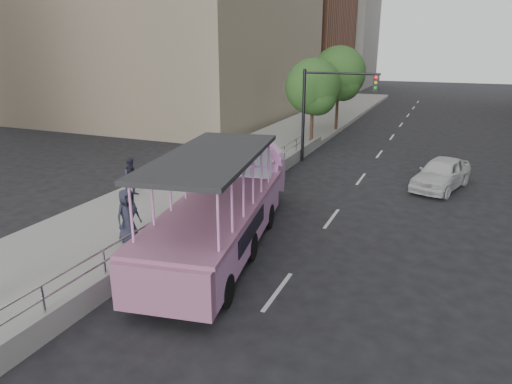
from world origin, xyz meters
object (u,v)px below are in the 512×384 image
(car, at_px, (441,173))
(street_tree_near, at_px, (314,89))
(pedestrian_far, at_px, (128,216))
(street_tree_far, at_px, (340,76))
(duck_boat, at_px, (226,207))
(parking_sign, at_px, (232,170))
(pedestrian_mid, at_px, (132,177))
(traffic_signal, at_px, (325,101))

(car, height_order, street_tree_near, street_tree_near)
(car, xyz_separation_m, pedestrian_far, (-9.11, -11.23, 0.46))
(street_tree_far, bearing_deg, pedestrian_far, -93.20)
(duck_boat, height_order, parking_sign, duck_boat)
(pedestrian_far, relative_size, parking_sign, 0.66)
(pedestrian_mid, xyz_separation_m, parking_sign, (4.32, 0.77, 0.59))
(duck_boat, height_order, car, duck_boat)
(parking_sign, xyz_separation_m, street_tree_near, (-0.30, 12.53, 2.12))
(pedestrian_mid, relative_size, pedestrian_far, 0.91)
(duck_boat, xyz_separation_m, car, (6.48, 9.41, -0.53))
(car, xyz_separation_m, traffic_signal, (-6.41, 2.63, 2.77))
(pedestrian_mid, distance_m, pedestrian_far, 4.93)
(street_tree_near, bearing_deg, duck_boat, -84.34)
(parking_sign, xyz_separation_m, traffic_signal, (1.29, 9.10, 1.80))
(car, distance_m, pedestrian_mid, 14.04)
(car, distance_m, pedestrian_far, 14.47)
(duck_boat, distance_m, pedestrian_mid, 5.95)
(car, relative_size, street_tree_far, 0.67)
(pedestrian_far, bearing_deg, traffic_signal, 3.69)
(car, relative_size, traffic_signal, 0.83)
(parking_sign, bearing_deg, street_tree_far, 90.32)
(parking_sign, relative_size, street_tree_near, 0.47)
(pedestrian_far, bearing_deg, street_tree_far, 11.52)
(traffic_signal, relative_size, street_tree_near, 0.91)
(car, bearing_deg, parking_sign, -123.05)
(parking_sign, bearing_deg, pedestrian_mid, -169.93)
(car, distance_m, parking_sign, 10.11)
(pedestrian_far, bearing_deg, car, -24.35)
(street_tree_near, bearing_deg, car, -37.10)
(car, height_order, pedestrian_far, pedestrian_far)
(duck_boat, height_order, traffic_signal, traffic_signal)
(car, bearing_deg, pedestrian_mid, -132.02)
(duck_boat, relative_size, parking_sign, 3.89)
(pedestrian_far, bearing_deg, duck_boat, -40.70)
(street_tree_near, distance_m, street_tree_far, 6.02)
(pedestrian_mid, bearing_deg, duck_boat, -77.66)
(duck_boat, bearing_deg, parking_sign, 112.72)
(pedestrian_far, xyz_separation_m, traffic_signal, (2.70, 13.86, 2.31))
(duck_boat, xyz_separation_m, pedestrian_far, (-2.64, -1.82, -0.07))
(pedestrian_far, xyz_separation_m, street_tree_near, (1.10, 17.28, 2.63))
(car, distance_m, traffic_signal, 7.46)
(duck_boat, xyz_separation_m, street_tree_far, (-1.33, 21.47, 3.05))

